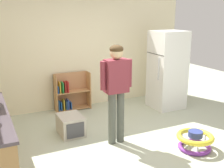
{
  "coord_description": "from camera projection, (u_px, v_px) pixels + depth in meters",
  "views": [
    {
      "loc": [
        -2.17,
        -3.78,
        2.23
      ],
      "look_at": [
        -0.1,
        0.51,
        0.97
      ],
      "focal_mm": 45.02,
      "sensor_mm": 36.0,
      "label": 1
    }
  ],
  "objects": [
    {
      "name": "pet_carrier",
      "position": [
        71.0,
        125.0,
        5.15
      ],
      "size": [
        0.42,
        0.55,
        0.36
      ],
      "color": "beige",
      "rests_on": "ground"
    },
    {
      "name": "standing_person",
      "position": [
        116.0,
        85.0,
        4.62
      ],
      "size": [
        0.57,
        0.22,
        1.69
      ],
      "color": "#51554C",
      "rests_on": "ground"
    },
    {
      "name": "refrigerator",
      "position": [
        167.0,
        70.0,
        6.45
      ],
      "size": [
        0.73,
        0.68,
        1.78
      ],
      "color": "white",
      "rests_on": "ground"
    },
    {
      "name": "baby_walker",
      "position": [
        195.0,
        140.0,
        4.6
      ],
      "size": [
        0.6,
        0.6,
        0.32
      ],
      "color": "purple",
      "rests_on": "ground"
    },
    {
      "name": "bookshelf",
      "position": [
        70.0,
        94.0,
        6.39
      ],
      "size": [
        0.8,
        0.28,
        0.85
      ],
      "color": "tan",
      "rests_on": "ground"
    },
    {
      "name": "back_wall",
      "position": [
        82.0,
        49.0,
        6.46
      ],
      "size": [
        5.2,
        0.06,
        2.7
      ],
      "primitive_type": "cube",
      "color": "beige",
      "rests_on": "ground"
    },
    {
      "name": "ground_plane",
      "position": [
        130.0,
        145.0,
        4.78
      ],
      "size": [
        12.0,
        12.0,
        0.0
      ],
      "primitive_type": "plane",
      "color": "beige",
      "rests_on": "ground"
    }
  ]
}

